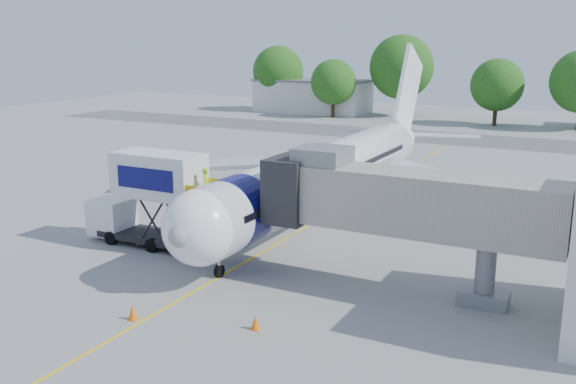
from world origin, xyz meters
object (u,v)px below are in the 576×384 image
at_px(aircraft, 330,171).
at_px(ground_tug, 133,334).
at_px(catering_hiloader, 151,199).
at_px(jet_bridge, 390,201).

xyz_separation_m(aircraft, ground_tug, (1.63, -21.89, -2.13)).
height_order(aircraft, ground_tug, aircraft).
bearing_deg(catering_hiloader, aircraft, 60.62).
height_order(catering_hiloader, ground_tug, catering_hiloader).
bearing_deg(jet_bridge, catering_hiloader, -179.99).
distance_m(jet_bridge, catering_hiloader, 14.34).
distance_m(aircraft, jet_bridge, 13.77).
xyz_separation_m(jet_bridge, ground_tug, (-6.36, -10.77, -3.52)).
bearing_deg(aircraft, catering_hiloader, -119.38).
bearing_deg(ground_tug, aircraft, 94.65).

